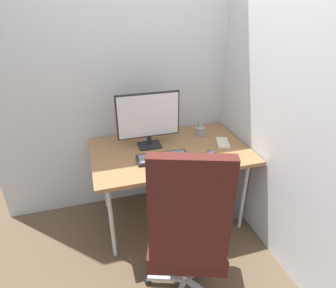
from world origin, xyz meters
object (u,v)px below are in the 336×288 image
object	(u,v)px
monitor	(148,117)
mouse	(212,153)
pen_holder	(200,131)
office_chair	(187,232)
keyboard	(163,158)
filing_cabinet	(211,179)
notebook	(223,143)

from	to	relation	value
monitor	mouse	world-z (taller)	monitor
mouse	pen_holder	bearing A→B (deg)	67.35
office_chair	monitor	xyz separation A→B (m)	(-0.01, 0.97, 0.37)
office_chair	keyboard	world-z (taller)	office_chair
office_chair	monitor	distance (m)	1.03
filing_cabinet	monitor	bearing A→B (deg)	172.04
filing_cabinet	keyboard	size ratio (longest dim) A/B	1.49
monitor	keyboard	size ratio (longest dim) A/B	1.27
pen_holder	notebook	size ratio (longest dim) A/B	0.78
office_chair	filing_cabinet	bearing A→B (deg)	56.96
keyboard	notebook	distance (m)	0.59
filing_cabinet	mouse	distance (m)	0.51
monitor	notebook	xyz separation A→B (m)	(0.63, -0.16, -0.25)
filing_cabinet	notebook	xyz separation A→B (m)	(0.05, -0.07, 0.43)
office_chair	monitor	size ratio (longest dim) A/B	2.32
filing_cabinet	mouse	world-z (taller)	mouse
mouse	pen_holder	world-z (taller)	pen_holder
office_chair	notebook	bearing A→B (deg)	52.39
keyboard	pen_holder	size ratio (longest dim) A/B	2.66
notebook	monitor	bearing A→B (deg)	-176.54
keyboard	mouse	bearing A→B (deg)	-6.29
filing_cabinet	pen_holder	distance (m)	0.49
filing_cabinet	pen_holder	bearing A→B (deg)	119.54
mouse	notebook	world-z (taller)	mouse
keyboard	monitor	bearing A→B (deg)	100.37
keyboard	notebook	size ratio (longest dim) A/B	2.07
keyboard	filing_cabinet	bearing A→B (deg)	19.03
monitor	pen_holder	world-z (taller)	monitor
keyboard	mouse	xyz separation A→B (m)	(0.40, -0.04, 0.00)
monitor	pen_holder	size ratio (longest dim) A/B	3.38
office_chair	monitor	world-z (taller)	office_chair
monitor	mouse	distance (m)	0.60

